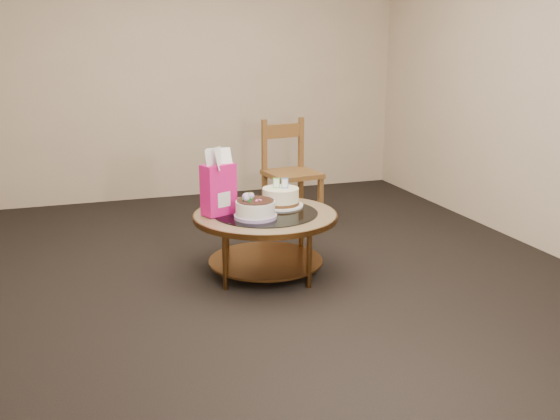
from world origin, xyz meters
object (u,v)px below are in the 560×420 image
object	(u,v)px
cream_cake	(281,197)
decorated_cake	(255,210)
coffee_table	(265,223)
gift_bag	(218,182)
dining_chair	(290,172)

from	to	relation	value
cream_cake	decorated_cake	bearing A→B (deg)	-116.10
decorated_cake	coffee_table	bearing A→B (deg)	45.75
decorated_cake	gift_bag	distance (m)	0.32
coffee_table	decorated_cake	bearing A→B (deg)	-134.25
gift_bag	decorated_cake	bearing A→B (deg)	-62.98
coffee_table	cream_cake	xyz separation A→B (m)	(0.16, 0.13, 0.15)
decorated_cake	dining_chair	distance (m)	1.43
coffee_table	gift_bag	distance (m)	0.45
dining_chair	decorated_cake	bearing A→B (deg)	-126.85
coffee_table	gift_bag	xyz separation A→B (m)	(-0.32, 0.07, 0.31)
coffee_table	decorated_cake	xyz separation A→B (m)	(-0.11, -0.11, 0.14)
cream_cake	coffee_table	bearing A→B (deg)	-118.79
coffee_table	dining_chair	distance (m)	1.29
coffee_table	decorated_cake	world-z (taller)	decorated_cake
cream_cake	gift_bag	world-z (taller)	gift_bag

